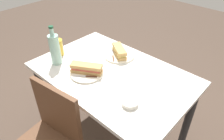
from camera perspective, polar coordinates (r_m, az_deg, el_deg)
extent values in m
plane|color=#47382D|center=(2.09, 0.00, -16.68)|extent=(8.00, 8.00, 0.00)
cube|color=silver|center=(1.59, 0.00, -1.02)|extent=(1.19, 0.78, 0.03)
cylinder|color=#262628|center=(1.85, 19.94, -12.23)|extent=(0.06, 0.06, 0.69)
cylinder|color=#262628|center=(2.30, -4.19, 0.86)|extent=(0.06, 0.06, 0.69)
cylinder|color=#262628|center=(2.02, -17.99, -7.08)|extent=(0.06, 0.06, 0.69)
cube|color=brown|center=(1.41, -14.60, -10.86)|extent=(0.38, 0.08, 0.40)
cylinder|color=silver|center=(1.77, 1.97, 3.97)|extent=(0.25, 0.25, 0.01)
cube|color=tan|center=(1.76, 1.98, 4.52)|extent=(0.20, 0.16, 0.02)
cube|color=#DBC66B|center=(1.75, 1.99, 5.13)|extent=(0.19, 0.15, 0.02)
cube|color=tan|center=(1.73, 2.01, 5.74)|extent=(0.20, 0.16, 0.02)
cube|color=silver|center=(1.78, 0.08, 4.66)|extent=(0.08, 0.08, 0.00)
cube|color=#59331E|center=(1.71, 0.37, 3.16)|extent=(0.07, 0.06, 0.01)
cylinder|color=silver|center=(1.57, -6.81, -0.79)|extent=(0.25, 0.25, 0.01)
cube|color=tan|center=(1.56, -6.86, -0.20)|extent=(0.23, 0.18, 0.02)
cube|color=#B74C3D|center=(1.55, -6.92, 0.45)|extent=(0.21, 0.16, 0.02)
cube|color=tan|center=(1.54, -6.97, 1.10)|extent=(0.23, 0.18, 0.02)
cube|color=silver|center=(1.53, -8.94, -1.65)|extent=(0.09, 0.07, 0.00)
cube|color=#59331E|center=(1.52, -5.63, -1.77)|extent=(0.07, 0.06, 0.01)
cylinder|color=#99C6B7|center=(1.68, -15.17, 5.29)|extent=(0.08, 0.08, 0.24)
cylinder|color=#99C6B7|center=(1.61, -16.00, 9.88)|extent=(0.03, 0.03, 0.06)
cylinder|color=#19472D|center=(1.60, -16.22, 11.09)|extent=(0.04, 0.04, 0.02)
cylinder|color=gold|center=(1.81, -14.26, 5.98)|extent=(0.08, 0.08, 0.14)
cylinder|color=silver|center=(1.32, 4.85, -8.87)|extent=(0.10, 0.10, 0.03)
cube|color=white|center=(1.60, 7.71, -0.43)|extent=(0.14, 0.14, 0.00)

